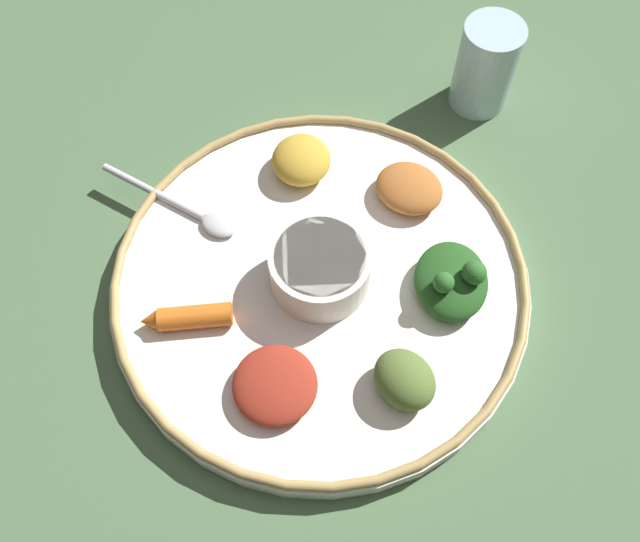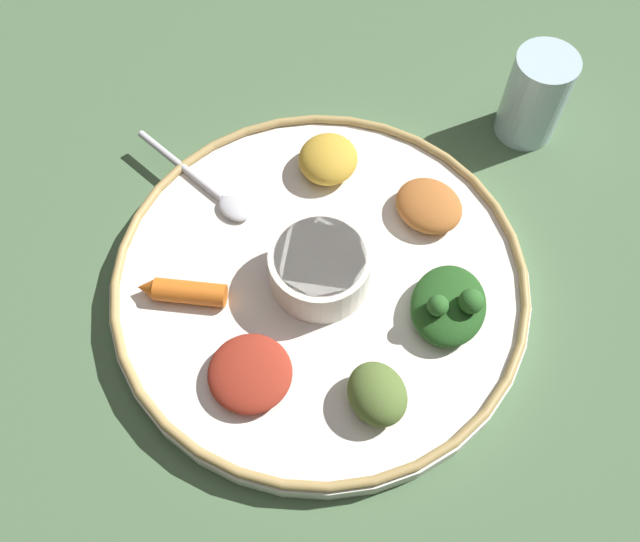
% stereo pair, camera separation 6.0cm
% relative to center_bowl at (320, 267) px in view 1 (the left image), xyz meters
% --- Properties ---
extents(ground_plane, '(2.40, 2.40, 0.00)m').
position_rel_center_bowl_xyz_m(ground_plane, '(0.00, 0.00, -0.04)').
color(ground_plane, '#4C6B47').
extents(platter, '(0.37, 0.37, 0.02)m').
position_rel_center_bowl_xyz_m(platter, '(0.00, 0.00, -0.03)').
color(platter, white).
rests_on(platter, ground_plane).
extents(platter_rim, '(0.36, 0.36, 0.01)m').
position_rel_center_bowl_xyz_m(platter_rim, '(0.00, 0.00, -0.02)').
color(platter_rim, tan).
rests_on(platter_rim, platter).
extents(center_bowl, '(0.09, 0.09, 0.04)m').
position_rel_center_bowl_xyz_m(center_bowl, '(0.00, 0.00, 0.00)').
color(center_bowl, silver).
rests_on(center_bowl, platter).
extents(spoon, '(0.15, 0.04, 0.01)m').
position_rel_center_bowl_xyz_m(spoon, '(-0.14, 0.03, -0.02)').
color(spoon, silver).
rests_on(spoon, platter).
extents(greens_pile, '(0.08, 0.09, 0.04)m').
position_rel_center_bowl_xyz_m(greens_pile, '(0.11, 0.03, -0.01)').
color(greens_pile, '#23511E').
rests_on(greens_pile, platter).
extents(carrot_near_spoon, '(0.08, 0.05, 0.02)m').
position_rel_center_bowl_xyz_m(carrot_near_spoon, '(-0.09, -0.08, -0.01)').
color(carrot_near_spoon, orange).
rests_on(carrot_near_spoon, platter).
extents(mound_chickpea, '(0.07, 0.07, 0.02)m').
position_rel_center_bowl_xyz_m(mound_chickpea, '(0.05, 0.11, -0.01)').
color(mound_chickpea, '#B2662D').
rests_on(mound_chickpea, platter).
extents(mound_beet, '(0.08, 0.08, 0.02)m').
position_rel_center_bowl_xyz_m(mound_beet, '(0.00, -0.11, -0.01)').
color(mound_beet, maroon).
rests_on(mound_beet, platter).
extents(mound_collards, '(0.07, 0.07, 0.03)m').
position_rel_center_bowl_xyz_m(mound_collards, '(0.10, -0.07, -0.01)').
color(mound_collards, '#567033').
rests_on(mound_collards, platter).
extents(mound_lentil_yellow, '(0.06, 0.07, 0.03)m').
position_rel_center_bowl_xyz_m(mound_lentil_yellow, '(-0.06, 0.11, -0.01)').
color(mound_lentil_yellow, gold).
rests_on(mound_lentil_yellow, platter).
extents(drinking_glass, '(0.06, 0.06, 0.10)m').
position_rel_center_bowl_xyz_m(drinking_glass, '(0.08, 0.27, -0.00)').
color(drinking_glass, silver).
rests_on(drinking_glass, ground_plane).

